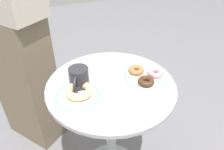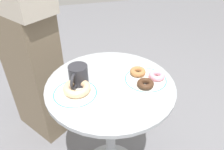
{
  "view_description": "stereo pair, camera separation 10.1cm",
  "coord_description": "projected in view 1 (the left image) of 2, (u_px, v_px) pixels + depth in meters",
  "views": [
    {
      "loc": [
        -0.29,
        -0.75,
        1.32
      ],
      "look_at": [
        0.01,
        0.02,
        0.74
      ],
      "focal_mm": 34.96,
      "sensor_mm": 36.0,
      "label": 1
    },
    {
      "loc": [
        -0.2,
        -0.78,
        1.32
      ],
      "look_at": [
        0.01,
        0.02,
        0.74
      ],
      "focal_mm": 34.96,
      "sensor_mm": 36.0,
      "label": 2
    }
  ],
  "objects": [
    {
      "name": "donut_glazed",
      "position": [
        79.0,
        91.0,
        0.93
      ],
      "size": [
        0.12,
        0.12,
        0.03
      ],
      "primitive_type": "torus",
      "rotation": [
        0.0,
        0.0,
        3.14
      ],
      "color": "#E0B789",
      "rests_on": "plate_left"
    },
    {
      "name": "person_figure",
      "position": [
        11.0,
        30.0,
        1.22
      ],
      "size": [
        0.44,
        0.49,
        1.68
      ],
      "color": "brown",
      "rests_on": "ground"
    },
    {
      "name": "plate_left",
      "position": [
        78.0,
        96.0,
        0.93
      ],
      "size": [
        0.2,
        0.2,
        0.01
      ],
      "color": "white",
      "rests_on": "cafe_table"
    },
    {
      "name": "donut_chocolate",
      "position": [
        146.0,
        81.0,
        0.99
      ],
      "size": [
        0.11,
        0.11,
        0.03
      ],
      "primitive_type": "torus",
      "rotation": [
        0.0,
        0.0,
        0.65
      ],
      "color": "#422819",
      "rests_on": "plate_right"
    },
    {
      "name": "donut_pink_frosted",
      "position": [
        155.0,
        72.0,
        1.05
      ],
      "size": [
        0.11,
        0.11,
        0.03
      ],
      "primitive_type": "torus",
      "rotation": [
        0.0,
        0.0,
        3.73
      ],
      "color": "pink",
      "rests_on": "plate_right"
    },
    {
      "name": "paper_napkin",
      "position": [
        120.0,
        116.0,
        0.84
      ],
      "size": [
        0.15,
        0.11,
        0.01
      ],
      "primitive_type": "cube",
      "rotation": [
        0.0,
        0.0,
        0.04
      ],
      "color": "white",
      "rests_on": "cafe_table"
    },
    {
      "name": "plate_right",
      "position": [
        145.0,
        77.0,
        1.04
      ],
      "size": [
        0.2,
        0.2,
        0.01
      ],
      "color": "white",
      "rests_on": "cafe_table"
    },
    {
      "name": "cafe_table",
      "position": [
        111.0,
        121.0,
        1.16
      ],
      "size": [
        0.6,
        0.6,
        0.7
      ],
      "color": "#999EA3",
      "rests_on": "ground"
    },
    {
      "name": "coffee_mug",
      "position": [
        79.0,
        78.0,
        0.96
      ],
      "size": [
        0.09,
        0.12,
        0.1
      ],
      "color": "#28282D",
      "rests_on": "cafe_table"
    },
    {
      "name": "donut_cinnamon",
      "position": [
        136.0,
        70.0,
        1.06
      ],
      "size": [
        0.11,
        0.11,
        0.03
      ],
      "primitive_type": "torus",
      "rotation": [
        0.0,
        0.0,
        4.07
      ],
      "color": "#A36B3D",
      "rests_on": "plate_right"
    }
  ]
}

